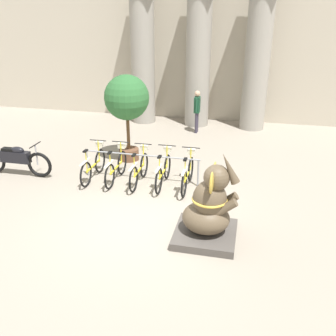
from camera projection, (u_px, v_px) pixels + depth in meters
name	position (u px, v px, depth m)	size (l,w,h in m)	color
ground_plane	(144.00, 219.00, 8.37)	(60.00, 60.00, 0.00)	gray
building_facade	(202.00, 45.00, 14.89)	(20.00, 0.20, 6.00)	#BCB29E
column_left	(143.00, 56.00, 14.59)	(1.16, 1.16, 5.16)	gray
column_middle	(198.00, 58.00, 14.15)	(1.16, 1.16, 5.16)	gray
column_right	(257.00, 59.00, 13.70)	(1.16, 1.16, 5.16)	gray
bike_rack	(141.00, 161.00, 10.02)	(3.22, 0.05, 0.77)	gray
bicycle_0	(94.00, 165.00, 10.23)	(0.48, 1.64, 0.99)	black
bicycle_1	(116.00, 167.00, 10.11)	(0.48, 1.64, 0.99)	black
bicycle_2	(139.00, 169.00, 9.96)	(0.48, 1.64, 0.99)	black
bicycle_3	(164.00, 171.00, 9.85)	(0.48, 1.64, 0.99)	black
bicycle_4	(188.00, 174.00, 9.69)	(0.48, 1.64, 0.99)	black
elephant_statue	(209.00, 210.00, 7.44)	(1.24, 1.24, 1.91)	#4C4742
motorcycle	(16.00, 159.00, 10.43)	(2.17, 0.55, 0.96)	black
person_pedestrian	(197.00, 108.00, 13.87)	(0.21, 0.47, 1.58)	#383342
potted_tree	(127.00, 101.00, 10.95)	(1.32, 1.32, 2.61)	brown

